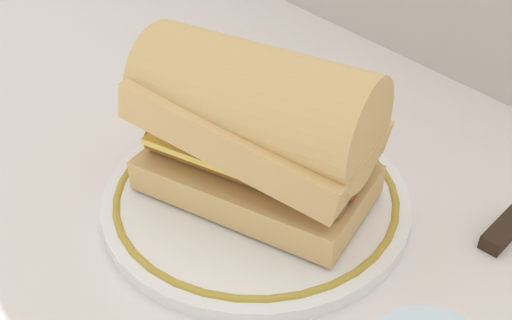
% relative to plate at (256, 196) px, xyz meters
% --- Properties ---
extents(ground_plane, '(1.50, 1.50, 0.00)m').
position_rel_plate_xyz_m(ground_plane, '(-0.01, -0.02, -0.01)').
color(ground_plane, silver).
extents(plate, '(0.25, 0.25, 0.01)m').
position_rel_plate_xyz_m(plate, '(0.00, 0.00, 0.00)').
color(plate, white).
rests_on(plate, ground_plane).
extents(sausage_sandwich, '(0.21, 0.16, 0.13)m').
position_rel_plate_xyz_m(sausage_sandwich, '(0.00, -0.00, 0.07)').
color(sausage_sandwich, '#DBB16E').
rests_on(sausage_sandwich, plate).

